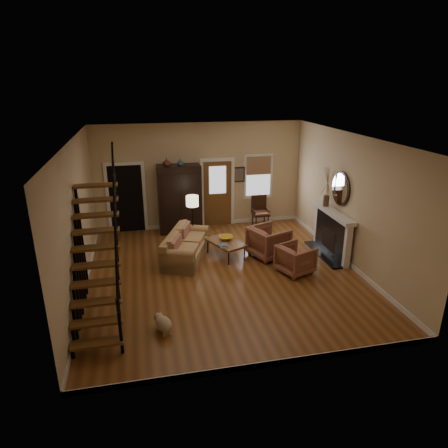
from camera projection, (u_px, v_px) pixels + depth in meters
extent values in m
plane|color=brown|center=(223.00, 273.00, 9.86)|extent=(7.00, 7.00, 0.00)
plane|color=white|center=(223.00, 138.00, 8.73)|extent=(7.00, 7.00, 0.00)
cube|color=#D3B787|center=(200.00, 176.00, 12.51)|extent=(6.50, 0.04, 3.30)
cube|color=#D3B787|center=(77.00, 220.00, 8.65)|extent=(0.04, 7.00, 3.30)
cube|color=#D3B787|center=(351.00, 201.00, 9.94)|extent=(0.04, 7.00, 3.30)
cube|color=black|center=(127.00, 198.00, 12.40)|extent=(1.00, 0.36, 2.10)
cube|color=brown|center=(217.00, 194.00, 12.80)|extent=(0.90, 0.06, 2.10)
cube|color=silver|center=(258.00, 177.00, 12.89)|extent=(0.96, 0.06, 1.46)
cube|color=black|center=(333.00, 235.00, 10.74)|extent=(0.24, 1.60, 1.15)
cube|color=white|center=(333.00, 213.00, 10.52)|extent=(0.30, 1.95, 0.10)
cylinder|color=silver|center=(340.00, 189.00, 10.32)|extent=(0.05, 0.90, 0.90)
imported|color=#4C2619|center=(167.00, 162.00, 11.69)|extent=(0.24, 0.24, 0.25)
imported|color=#334C60|center=(180.00, 162.00, 11.78)|extent=(0.20, 0.20, 0.21)
imported|color=gold|center=(226.00, 238.00, 10.81)|extent=(0.38, 0.38, 0.09)
imported|color=brown|center=(296.00, 259.00, 9.81)|extent=(1.01, 1.00, 0.72)
imported|color=brown|center=(269.00, 242.00, 10.68)|extent=(1.18, 1.17, 0.84)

